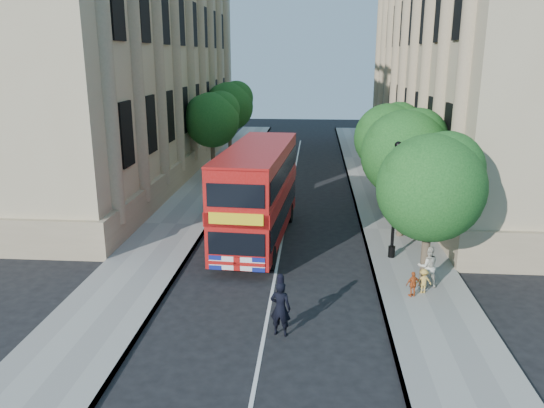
% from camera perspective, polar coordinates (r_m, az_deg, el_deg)
% --- Properties ---
extents(ground, '(120.00, 120.00, 0.00)m').
position_cam_1_polar(ground, '(18.58, -0.55, -12.33)').
color(ground, black).
rests_on(ground, ground).
extents(pavement_right, '(3.50, 80.00, 0.12)m').
position_cam_1_polar(pavement_right, '(28.05, 13.13, -2.75)').
color(pavement_right, gray).
rests_on(pavement_right, ground).
extents(pavement_left, '(3.50, 80.00, 0.12)m').
position_cam_1_polar(pavement_left, '(28.66, -10.26, -2.20)').
color(pavement_left, gray).
rests_on(pavement_left, ground).
extents(building_right, '(12.00, 38.00, 18.00)m').
position_cam_1_polar(building_right, '(42.18, 22.37, 14.90)').
color(building_right, tan).
rests_on(building_right, ground).
extents(building_left, '(12.00, 38.00, 18.00)m').
position_cam_1_polar(building_left, '(43.15, -16.76, 15.38)').
color(building_left, tan).
rests_on(building_left, ground).
extents(tree_right_near, '(4.00, 4.00, 6.08)m').
position_cam_1_polar(tree_right_near, '(20.36, 16.85, 2.28)').
color(tree_right_near, '#473828').
rests_on(tree_right_near, ground).
extents(tree_right_mid, '(4.20, 4.20, 6.37)m').
position_cam_1_polar(tree_right_mid, '(26.10, 14.22, 5.75)').
color(tree_right_mid, '#473828').
rests_on(tree_right_mid, ground).
extents(tree_right_far, '(4.00, 4.00, 6.15)m').
position_cam_1_polar(tree_right_far, '(31.98, 12.49, 7.36)').
color(tree_right_far, '#473828').
rests_on(tree_right_far, ground).
extents(tree_left_far, '(4.00, 4.00, 6.30)m').
position_cam_1_polar(tree_left_far, '(39.33, -6.42, 9.31)').
color(tree_left_far, '#473828').
rests_on(tree_left_far, ground).
extents(tree_left_back, '(4.20, 4.20, 6.65)m').
position_cam_1_polar(tree_left_back, '(47.14, -4.57, 10.71)').
color(tree_left_back, '#473828').
rests_on(tree_left_back, ground).
extents(lamp_post, '(0.32, 0.32, 5.16)m').
position_cam_1_polar(lamp_post, '(23.45, 13.05, -0.12)').
color(lamp_post, black).
rests_on(lamp_post, pavement_right).
extents(double_decker_bus, '(3.25, 9.99, 4.55)m').
position_cam_1_polar(double_decker_bus, '(25.22, -1.54, 1.40)').
color(double_decker_bus, '#A30D0B').
rests_on(double_decker_bus, ground).
extents(box_van, '(2.06, 4.71, 2.66)m').
position_cam_1_polar(box_van, '(30.71, -3.76, 1.63)').
color(box_van, black).
rests_on(box_van, ground).
extents(police_constable, '(0.76, 0.58, 1.86)m').
position_cam_1_polar(police_constable, '(17.26, 0.92, -11.16)').
color(police_constable, black).
rests_on(police_constable, ground).
extents(woman_pedestrian, '(0.86, 0.70, 1.66)m').
position_cam_1_polar(woman_pedestrian, '(21.28, 16.40, -6.44)').
color(woman_pedestrian, beige).
rests_on(woman_pedestrian, pavement_right).
extents(child_a, '(0.62, 0.43, 0.98)m').
position_cam_1_polar(child_a, '(20.41, 14.93, -8.33)').
color(child_a, '#C25522').
rests_on(child_a, pavement_right).
extents(child_b, '(0.65, 0.41, 0.96)m').
position_cam_1_polar(child_b, '(20.81, 15.98, -7.96)').
color(child_b, gold).
rests_on(child_b, pavement_right).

